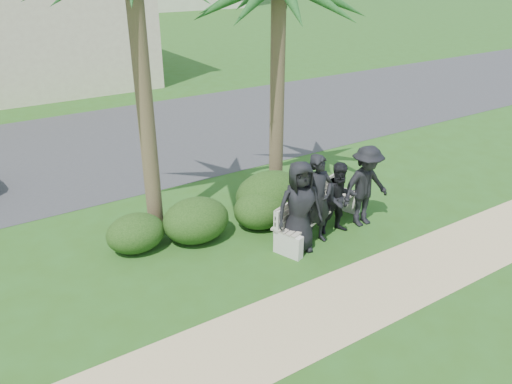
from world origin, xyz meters
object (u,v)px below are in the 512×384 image
at_px(park_bench, 319,213).
at_px(man_c, 340,198).
at_px(man_d, 366,186).
at_px(man_b, 318,200).
at_px(man_a, 299,207).

height_order(park_bench, man_c, man_c).
xyz_separation_m(park_bench, man_c, (0.29, -0.27, 0.37)).
height_order(park_bench, man_d, man_d).
bearing_deg(park_bench, man_d, -36.72).
bearing_deg(man_c, man_b, -161.10).
bearing_deg(man_c, man_d, 10.81).
bearing_deg(man_b, man_a, -177.03).
distance_m(man_c, man_d, 0.68).
distance_m(man_b, man_d, 1.31).
bearing_deg(man_d, man_c, -179.48).
bearing_deg(park_bench, man_b, -156.08).
relative_size(park_bench, man_d, 1.54).
xyz_separation_m(man_b, man_c, (0.64, 0.06, -0.16)).
xyz_separation_m(man_c, man_d, (0.67, -0.03, 0.11)).
relative_size(park_bench, man_b, 1.46).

